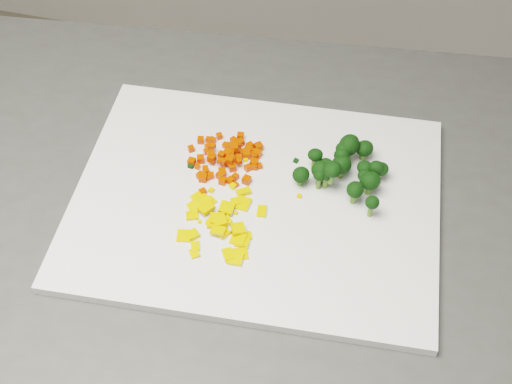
% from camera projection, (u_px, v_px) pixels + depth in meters
% --- Properties ---
extents(counter_block, '(1.09, 0.83, 0.90)m').
position_uv_depth(counter_block, '(252.00, 364.00, 1.28)').
color(counter_block, '#424240').
rests_on(counter_block, ground).
extents(cutting_board, '(0.50, 0.40, 0.01)m').
position_uv_depth(cutting_board, '(256.00, 200.00, 0.93)').
color(cutting_board, white).
rests_on(cutting_board, counter_block).
extents(carrot_pile, '(0.10, 0.10, 0.03)m').
position_uv_depth(carrot_pile, '(225.00, 152.00, 0.96)').
color(carrot_pile, red).
rests_on(carrot_pile, cutting_board).
extents(pepper_pile, '(0.12, 0.12, 0.02)m').
position_uv_depth(pepper_pile, '(220.00, 220.00, 0.89)').
color(pepper_pile, '#FFB90D').
rests_on(pepper_pile, cutting_board).
extents(broccoli_pile, '(0.13, 0.13, 0.06)m').
position_uv_depth(broccoli_pile, '(345.00, 172.00, 0.91)').
color(broccoli_pile, black).
rests_on(broccoli_pile, cutting_board).
extents(carrot_cube_0, '(0.01, 0.01, 0.01)m').
position_uv_depth(carrot_cube_0, '(234.00, 147.00, 0.97)').
color(carrot_cube_0, red).
rests_on(carrot_cube_0, carrot_pile).
extents(carrot_cube_1, '(0.01, 0.01, 0.01)m').
position_uv_depth(carrot_cube_1, '(231.00, 155.00, 0.97)').
color(carrot_cube_1, red).
rests_on(carrot_cube_1, carrot_pile).
extents(carrot_cube_2, '(0.01, 0.01, 0.01)m').
position_uv_depth(carrot_cube_2, '(224.00, 154.00, 0.96)').
color(carrot_cube_2, red).
rests_on(carrot_cube_2, carrot_pile).
extents(carrot_cube_3, '(0.01, 0.01, 0.01)m').
position_uv_depth(carrot_cube_3, '(259.00, 147.00, 0.98)').
color(carrot_cube_3, red).
rests_on(carrot_cube_3, carrot_pile).
extents(carrot_cube_4, '(0.01, 0.01, 0.01)m').
position_uv_depth(carrot_cube_4, '(224.00, 162.00, 0.95)').
color(carrot_cube_4, red).
rests_on(carrot_cube_4, carrot_pile).
extents(carrot_cube_5, '(0.01, 0.01, 0.01)m').
position_uv_depth(carrot_cube_5, '(220.00, 161.00, 0.95)').
color(carrot_cube_5, red).
rests_on(carrot_cube_5, carrot_pile).
extents(carrot_cube_6, '(0.01, 0.01, 0.01)m').
position_uv_depth(carrot_cube_6, '(248.00, 150.00, 0.97)').
color(carrot_cube_6, red).
rests_on(carrot_cube_6, carrot_pile).
extents(carrot_cube_7, '(0.01, 0.01, 0.01)m').
position_uv_depth(carrot_cube_7, '(208.00, 147.00, 0.98)').
color(carrot_cube_7, red).
rests_on(carrot_cube_7, carrot_pile).
extents(carrot_cube_8, '(0.01, 0.01, 0.01)m').
position_uv_depth(carrot_cube_8, '(235.00, 177.00, 0.94)').
color(carrot_cube_8, red).
rests_on(carrot_cube_8, carrot_pile).
extents(carrot_cube_9, '(0.01, 0.01, 0.01)m').
position_uv_depth(carrot_cube_9, '(248.00, 168.00, 0.95)').
color(carrot_cube_9, red).
rests_on(carrot_cube_9, carrot_pile).
extents(carrot_cube_10, '(0.01, 0.01, 0.01)m').
position_uv_depth(carrot_cube_10, '(241.00, 136.00, 0.99)').
color(carrot_cube_10, red).
rests_on(carrot_cube_10, carrot_pile).
extents(carrot_cube_11, '(0.01, 0.01, 0.01)m').
position_uv_depth(carrot_cube_11, '(230.00, 181.00, 0.94)').
color(carrot_cube_11, red).
rests_on(carrot_cube_11, carrot_pile).
extents(carrot_cube_12, '(0.01, 0.01, 0.01)m').
position_uv_depth(carrot_cube_12, '(222.00, 172.00, 0.95)').
color(carrot_cube_12, red).
rests_on(carrot_cube_12, carrot_pile).
extents(carrot_cube_13, '(0.01, 0.01, 0.01)m').
position_uv_depth(carrot_cube_13, '(228.00, 154.00, 0.96)').
color(carrot_cube_13, red).
rests_on(carrot_cube_13, carrot_pile).
extents(carrot_cube_14, '(0.01, 0.01, 0.01)m').
position_uv_depth(carrot_cube_14, '(250.00, 151.00, 0.97)').
color(carrot_cube_14, red).
rests_on(carrot_cube_14, carrot_pile).
extents(carrot_cube_15, '(0.01, 0.01, 0.01)m').
position_uv_depth(carrot_cube_15, '(205.00, 169.00, 0.95)').
color(carrot_cube_15, red).
rests_on(carrot_cube_15, carrot_pile).
extents(carrot_cube_16, '(0.01, 0.01, 0.01)m').
position_uv_depth(carrot_cube_16, '(232.00, 156.00, 0.97)').
color(carrot_cube_16, red).
rests_on(carrot_cube_16, carrot_pile).
extents(carrot_cube_17, '(0.01, 0.01, 0.01)m').
position_uv_depth(carrot_cube_17, '(240.00, 143.00, 0.98)').
color(carrot_cube_17, red).
rests_on(carrot_cube_17, carrot_pile).
extents(carrot_cube_18, '(0.01, 0.01, 0.01)m').
position_uv_depth(carrot_cube_18, '(208.00, 177.00, 0.94)').
color(carrot_cube_18, red).
rests_on(carrot_cube_18, carrot_pile).
extents(carrot_cube_19, '(0.01, 0.01, 0.01)m').
position_uv_depth(carrot_cube_19, '(229.00, 162.00, 0.96)').
color(carrot_cube_19, red).
rests_on(carrot_cube_19, carrot_pile).
extents(carrot_cube_20, '(0.01, 0.01, 0.01)m').
position_uv_depth(carrot_cube_20, '(206.00, 152.00, 0.97)').
color(carrot_cube_20, red).
rests_on(carrot_cube_20, carrot_pile).
extents(carrot_cube_21, '(0.01, 0.01, 0.01)m').
position_uv_depth(carrot_cube_21, '(247.00, 155.00, 0.97)').
color(carrot_cube_21, red).
rests_on(carrot_cube_21, carrot_pile).
extents(carrot_cube_22, '(0.01, 0.01, 0.01)m').
position_uv_depth(carrot_cube_22, '(228.00, 159.00, 0.96)').
color(carrot_cube_22, red).
rests_on(carrot_cube_22, carrot_pile).
extents(carrot_cube_23, '(0.01, 0.01, 0.01)m').
position_uv_depth(carrot_cube_23, '(226.00, 158.00, 0.97)').
color(carrot_cube_23, red).
rests_on(carrot_cube_23, carrot_pile).
extents(carrot_cube_24, '(0.01, 0.01, 0.01)m').
position_uv_depth(carrot_cube_24, '(223.00, 181.00, 0.94)').
color(carrot_cube_24, red).
rests_on(carrot_cube_24, carrot_pile).
extents(carrot_cube_25, '(0.01, 0.01, 0.01)m').
position_uv_depth(carrot_cube_25, '(259.00, 166.00, 0.96)').
color(carrot_cube_25, red).
rests_on(carrot_cube_25, carrot_pile).
extents(carrot_cube_26, '(0.01, 0.01, 0.01)m').
position_uv_depth(carrot_cube_26, '(232.00, 167.00, 0.95)').
color(carrot_cube_26, red).
rests_on(carrot_cube_26, carrot_pile).
extents(carrot_cube_27, '(0.01, 0.01, 0.01)m').
position_uv_depth(carrot_cube_27, '(213.00, 140.00, 0.99)').
color(carrot_cube_27, red).
rests_on(carrot_cube_27, carrot_pile).
extents(carrot_cube_28, '(0.01, 0.01, 0.01)m').
position_uv_depth(carrot_cube_28, '(231.00, 159.00, 0.95)').
color(carrot_cube_28, red).
rests_on(carrot_cube_28, carrot_pile).
extents(carrot_cube_29, '(0.01, 0.01, 0.01)m').
position_uv_depth(carrot_cube_29, '(225.00, 145.00, 0.98)').
color(carrot_cube_29, red).
rests_on(carrot_cube_29, carrot_pile).
extents(carrot_cube_30, '(0.01, 0.01, 0.01)m').
position_uv_depth(carrot_cube_30, '(201.00, 159.00, 0.96)').
color(carrot_cube_30, red).
rests_on(carrot_cube_30, carrot_pile).
extents(carrot_cube_31, '(0.01, 0.01, 0.01)m').
position_uv_depth(carrot_cube_31, '(206.00, 171.00, 0.95)').
color(carrot_cube_31, red).
rests_on(carrot_cube_31, carrot_pile).
extents(carrot_cube_32, '(0.01, 0.01, 0.01)m').
position_uv_depth(carrot_cube_32, '(227.00, 148.00, 0.98)').
color(carrot_cube_32, red).
rests_on(carrot_cube_32, carrot_pile).
extents(carrot_cube_33, '(0.01, 0.01, 0.01)m').
position_uv_depth(carrot_cube_33, '(236.00, 143.00, 0.98)').
color(carrot_cube_33, red).
rests_on(carrot_cube_33, carrot_pile).
extents(carrot_cube_34, '(0.01, 0.01, 0.01)m').
position_uv_depth(carrot_cube_34, '(237.00, 146.00, 0.98)').
color(carrot_cube_34, red).
rests_on(carrot_cube_34, carrot_pile).
extents(carrot_cube_35, '(0.01, 0.01, 0.01)m').
position_uv_depth(carrot_cube_35, '(230.00, 147.00, 0.98)').
color(carrot_cube_35, red).
rests_on(carrot_cube_35, carrot_pile).
extents(carrot_cube_36, '(0.01, 0.01, 0.01)m').
position_uv_depth(carrot_cube_36, '(255.00, 156.00, 0.97)').
color(carrot_cube_36, red).
rests_on(carrot_cube_36, carrot_pile).
extents(carrot_cube_37, '(0.01, 0.01, 0.01)m').
position_uv_depth(carrot_cube_37, '(257.00, 154.00, 0.97)').
color(carrot_cube_37, red).
rests_on(carrot_cube_37, carrot_pile).
extents(carrot_cube_38, '(0.01, 0.01, 0.01)m').
position_uv_depth(carrot_cube_38, '(254.00, 163.00, 0.96)').
color(carrot_cube_38, red).
rests_on(carrot_cube_38, carrot_pile).
extents(carrot_cube_39, '(0.01, 0.01, 0.01)m').
position_uv_depth(carrot_cube_39, '(246.00, 152.00, 0.97)').
color(carrot_cube_39, red).
rests_on(carrot_cube_39, carrot_pile).
extents(carrot_cube_40, '(0.01, 0.01, 0.01)m').
position_uv_depth(carrot_cube_40, '(242.00, 153.00, 0.97)').
color(carrot_cube_40, red).
rests_on(carrot_cube_40, carrot_pile).
extents(carrot_cube_41, '(0.01, 0.01, 0.01)m').
position_uv_depth(carrot_cube_41, '(212.00, 158.00, 0.95)').
color(carrot_cube_41, red).
rests_on(carrot_cube_41, carrot_pile).
extents(carrot_cube_42, '(0.01, 0.01, 0.01)m').
position_uv_depth(carrot_cube_42, '(211.00, 155.00, 0.96)').
color(carrot_cube_42, red).
rests_on(carrot_cube_42, carrot_pile).
extents(carrot_cube_43, '(0.01, 0.01, 0.01)m').
position_uv_depth(carrot_cube_43, '(192.00, 162.00, 0.96)').
color(carrot_cube_43, red).
rests_on(carrot_cube_43, carrot_pile).
extents(carrot_cube_44, '(0.01, 0.01, 0.01)m').
position_uv_depth(carrot_cube_44, '(222.00, 155.00, 0.96)').
color(carrot_cube_44, red).
rests_on(carrot_cube_44, carrot_pile).
extents(carrot_cube_45, '(0.01, 0.01, 0.01)m').
position_uv_depth(carrot_cube_45, '(191.00, 149.00, 0.98)').
color(carrot_cube_45, red).
rests_on(carrot_cube_45, carrot_pile).
extents(carrot_cube_46, '(0.01, 0.01, 0.01)m').
position_uv_depth(carrot_cube_46, '(230.00, 160.00, 0.95)').
color(carrot_cube_46, red).
rests_on(carrot_cube_46, carrot_pile).
extents(carrot_cube_47, '(0.01, 0.01, 0.01)m').
position_uv_depth(carrot_cube_47, '(201.00, 140.00, 0.99)').
color(carrot_cube_47, red).
rests_on(carrot_cube_47, carrot_pile).
extents(carrot_cube_48, '(0.01, 0.01, 0.01)m').
position_uv_depth(carrot_cube_48, '(203.00, 178.00, 0.94)').
color(carrot_cube_48, red).
rests_on(carrot_cube_48, carrot_pile).
extents(carrot_cube_49, '(0.01, 0.01, 0.01)m').
position_uv_depth(carrot_cube_49, '(233.00, 140.00, 0.99)').
color(carrot_cube_49, red).
rests_on(carrot_cube_49, carrot_pile).
extents(carrot_cube_50, '(0.01, 0.01, 0.01)m').
position_uv_depth(carrot_cube_50, '(250.00, 146.00, 0.98)').
color(carrot_cube_50, red).
rests_on(carrot_cube_50, carrot_pile).
extents(carrot_cube_51, '(0.01, 0.01, 0.01)m').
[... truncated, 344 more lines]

